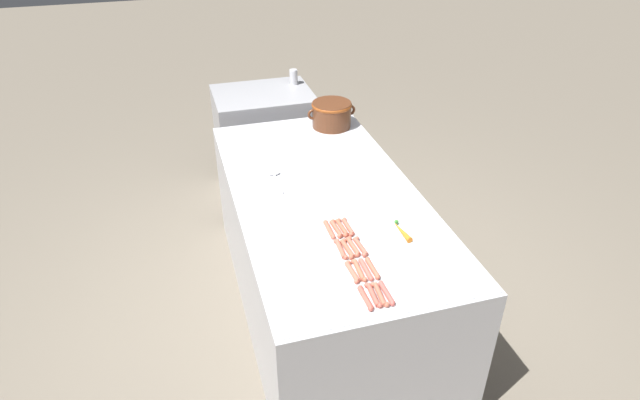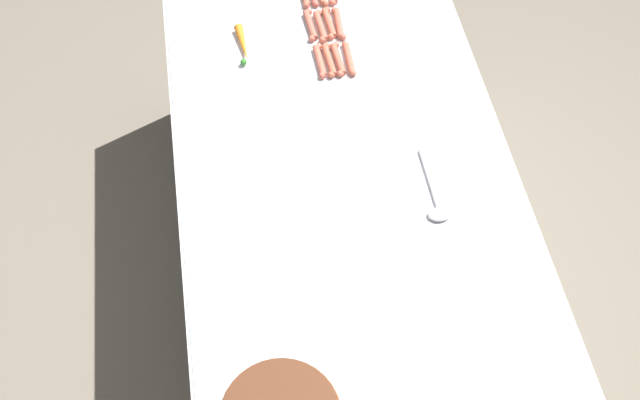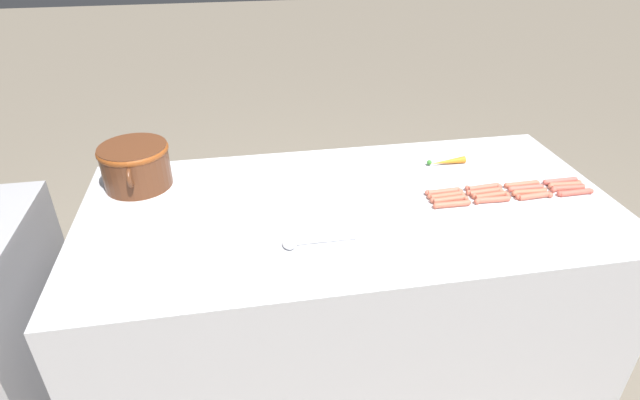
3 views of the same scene
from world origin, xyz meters
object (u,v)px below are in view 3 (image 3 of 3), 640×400
(hot_dog_8, at_px, (565,185))
(hot_dog_6, at_px, (491,195))
(hot_dog_11, at_px, (446,196))
(serving_spoon, at_px, (302,243))
(hot_dog_1, at_px, (534,196))
(hot_dog_13, at_px, (522,184))
(hot_dog_4, at_px, (568,188))
(hot_dog_14, at_px, (483,187))
(hot_dog_12, at_px, (560,181))
(hot_dog_10, at_px, (485,192))
(hot_dog_2, at_px, (493,200))
(bean_pot, at_px, (135,163))
(hot_dog_7, at_px, (449,199))
(hot_dog_5, at_px, (529,192))
(hot_dog_9, at_px, (526,188))
(carrot, at_px, (446,162))
(hot_dog_0, at_px, (575,192))
(hot_dog_3, at_px, (452,204))
(hot_dog_15, at_px, (444,192))

(hot_dog_8, bearing_deg, hot_dog_6, 95.04)
(hot_dog_11, distance_m, serving_spoon, 0.66)
(hot_dog_1, bearing_deg, hot_dog_13, -0.34)
(hot_dog_4, bearing_deg, hot_dog_1, 101.70)
(hot_dog_8, relative_size, hot_dog_13, 1.00)
(hot_dog_6, bearing_deg, hot_dog_14, -0.52)
(hot_dog_1, distance_m, hot_dog_11, 0.35)
(hot_dog_1, height_order, hot_dog_12, same)
(hot_dog_8, height_order, hot_dog_10, same)
(hot_dog_2, xyz_separation_m, hot_dog_6, (0.03, -0.01, 0.00))
(hot_dog_2, xyz_separation_m, hot_dog_11, (0.06, 0.17, 0.00))
(hot_dog_14, distance_m, bean_pot, 1.45)
(hot_dog_7, xyz_separation_m, hot_dog_12, (0.06, -0.53, 0.00))
(hot_dog_4, relative_size, hot_dog_11, 1.00)
(hot_dog_2, relative_size, hot_dog_10, 1.00)
(hot_dog_12, relative_size, hot_dog_13, 1.00)
(bean_pot, bearing_deg, hot_dog_8, -100.53)
(hot_dog_5, relative_size, serving_spoon, 0.60)
(hot_dog_11, relative_size, bean_pot, 0.45)
(hot_dog_9, bearing_deg, hot_dog_5, 174.75)
(hot_dog_9, height_order, serving_spoon, hot_dog_9)
(hot_dog_2, xyz_separation_m, carrot, (0.34, 0.05, 0.00))
(hot_dog_0, bearing_deg, hot_dog_6, 83.90)
(hot_dog_0, xyz_separation_m, hot_dog_5, (0.04, 0.18, 0.00))
(hot_dog_12, bearing_deg, serving_spoon, 102.16)
(hot_dog_10, bearing_deg, bean_pot, 76.95)
(hot_dog_12, bearing_deg, bean_pot, 80.47)
(hot_dog_0, xyz_separation_m, hot_dog_9, (0.07, 0.18, 0.00))
(hot_dog_11, bearing_deg, hot_dog_12, -86.52)
(hot_dog_11, xyz_separation_m, hot_dog_12, (0.03, -0.53, 0.00))
(hot_dog_4, bearing_deg, hot_dog_9, 79.95)
(hot_dog_5, relative_size, hot_dog_9, 1.00)
(hot_dog_4, distance_m, hot_dog_9, 0.17)
(hot_dog_1, xyz_separation_m, carrot, (0.35, 0.23, 0.00))
(hot_dog_12, distance_m, hot_dog_14, 0.35)
(bean_pot, relative_size, carrot, 1.94)
(hot_dog_3, bearing_deg, hot_dog_14, -60.04)
(hot_dog_14, distance_m, serving_spoon, 0.84)
(serving_spoon, bearing_deg, hot_dog_0, -82.71)
(hot_dog_2, height_order, hot_dog_6, same)
(serving_spoon, bearing_deg, hot_dog_15, -68.33)
(hot_dog_0, height_order, serving_spoon, hot_dog_0)
(hot_dog_9, height_order, bean_pot, bean_pot)
(hot_dog_0, relative_size, hot_dog_6, 1.00)
(hot_dog_6, bearing_deg, hot_dog_13, -69.54)
(bean_pot, xyz_separation_m, carrot, (-0.05, -1.35, -0.09))
(hot_dog_15, bearing_deg, hot_dog_0, -100.78)
(hot_dog_2, bearing_deg, hot_dog_8, -79.95)
(hot_dog_3, bearing_deg, hot_dog_12, -79.32)
(hot_dog_0, distance_m, hot_dog_8, 0.07)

